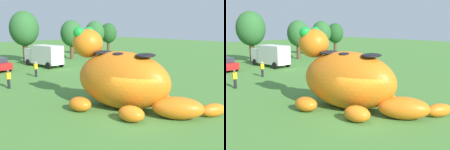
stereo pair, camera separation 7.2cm
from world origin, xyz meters
The scene contains 9 objects.
ground_plane centered at (0.00, 0.00, 0.00)m, with size 160.00×160.00×0.00m, color #4C8438.
giant_inflatable_creature centered at (1.04, 1.94, 2.04)m, with size 7.21×10.30×5.58m.
box_truck centered at (6.84, 22.72, 1.60)m, with size 2.87×6.57×2.95m.
tree_centre_right centered at (6.99, 28.66, 5.08)m, with size 4.38×4.38×7.77m.
tree_mid_right centered at (14.58, 27.15, 4.22)m, with size 3.64×3.64×6.45m.
tree_right centered at (20.92, 28.65, 4.18)m, with size 3.60×3.60×6.39m.
tree_far_right centered at (26.33, 30.74, 3.94)m, with size 3.39×3.39×6.02m.
spectator_by_cars centered at (2.22, 16.50, 0.85)m, with size 0.38×0.26×1.71m.
spectator_wandering centered at (-2.30, 13.08, 0.85)m, with size 0.38×0.26×1.71m.
Camera 1 is at (-12.06, -10.86, 5.74)m, focal length 43.60 mm.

